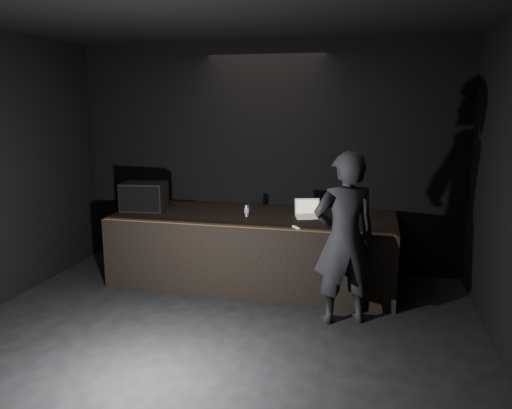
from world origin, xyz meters
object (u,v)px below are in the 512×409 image
at_px(stage_riser, 254,248).
at_px(laptop, 308,212).
at_px(beer_can, 247,211).
at_px(person, 344,239).
at_px(stage_monitor, 144,197).

bearing_deg(stage_riser, laptop, 4.85).
xyz_separation_m(laptop, beer_can, (-0.85, -0.18, 0.02)).
distance_m(stage_riser, person, 1.82).
distance_m(stage_riser, stage_monitor, 1.82).
relative_size(laptop, person, 0.21).
xyz_separation_m(stage_monitor, beer_can, (1.59, -0.03, -0.13)).
bearing_deg(laptop, stage_riser, 169.04).
bearing_deg(stage_monitor, beer_can, -8.37).
relative_size(stage_riser, stage_monitor, 5.88).
xyz_separation_m(stage_riser, laptop, (0.77, 0.07, 0.56)).
bearing_deg(stage_monitor, stage_riser, -4.28).
height_order(stage_riser, beer_can, beer_can).
bearing_deg(stage_monitor, laptop, -3.65).
height_order(stage_monitor, laptop, stage_monitor).
distance_m(laptop, person, 1.30).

